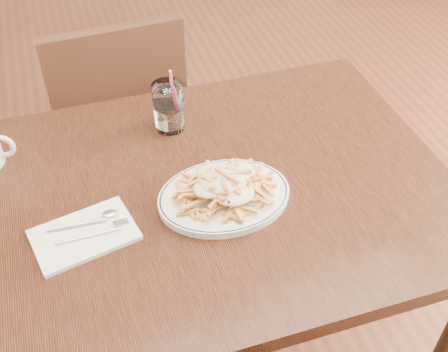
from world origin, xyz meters
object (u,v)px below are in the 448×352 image
object	(u,v)px
table	(186,217)
fries_plate	(224,196)
water_glass	(169,109)
loaded_fries	(224,182)
chair_far	(119,120)

from	to	relation	value
table	fries_plate	distance (m)	0.13
table	water_glass	xyz separation A→B (m)	(0.03, 0.24, 0.13)
loaded_fries	chair_far	bearing A→B (deg)	101.16
table	loaded_fries	world-z (taller)	loaded_fries
chair_far	table	bearing A→B (deg)	-84.65
loaded_fries	water_glass	distance (m)	0.29
loaded_fries	fries_plate	bearing A→B (deg)	-26.57
table	water_glass	size ratio (longest dim) A/B	7.21
water_glass	fries_plate	bearing A→B (deg)	-80.31
table	loaded_fries	bearing A→B (deg)	-32.64
chair_far	water_glass	bearing A→B (deg)	-77.82
fries_plate	loaded_fries	size ratio (longest dim) A/B	1.36
chair_far	loaded_fries	xyz separation A→B (m)	(0.14, -0.70, 0.30)
table	loaded_fries	xyz separation A→B (m)	(0.08, -0.05, 0.13)
fries_plate	loaded_fries	bearing A→B (deg)	153.43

